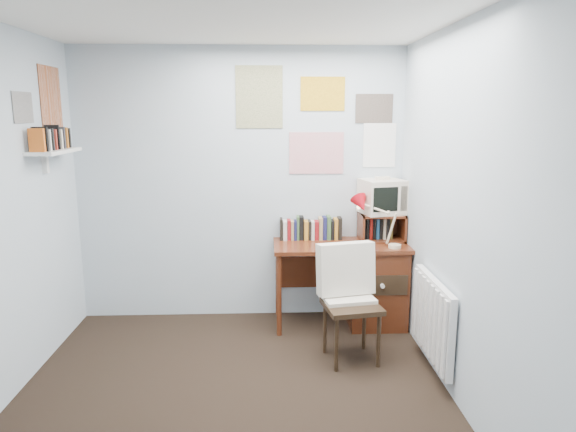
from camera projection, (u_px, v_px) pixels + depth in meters
name	position (u px, v px, depth m)	size (l,w,h in m)	color
ground	(231.00, 418.00, 3.27)	(3.50, 3.50, 0.00)	black
back_wall	(241.00, 186.00, 4.74)	(3.00, 0.02, 2.50)	silver
right_wall	(476.00, 225.00, 3.08)	(0.02, 3.50, 2.50)	silver
ceiling	(220.00, 2.00, 2.78)	(3.00, 3.50, 0.02)	white
desk	(369.00, 281.00, 4.69)	(1.20, 0.55, 0.76)	#542413
desk_chair	(352.00, 306.00, 3.97)	(0.45, 0.43, 0.88)	black
desk_lamp	(396.00, 225.00, 4.42)	(0.28, 0.24, 0.40)	#B80C18
tv_riser	(381.00, 227.00, 4.70)	(0.40, 0.30, 0.25)	#542413
crt_tv	(382.00, 195.00, 4.67)	(0.36, 0.33, 0.34)	beige
book_row	(312.00, 227.00, 4.75)	(0.60, 0.14, 0.22)	#542413
radiator	(433.00, 319.00, 3.78)	(0.09, 0.80, 0.60)	white
wall_shelf	(55.00, 151.00, 3.97)	(0.20, 0.62, 0.24)	white
posters_back	(317.00, 120.00, 4.64)	(1.20, 0.01, 0.90)	white
posters_left	(38.00, 101.00, 3.89)	(0.01, 0.70, 0.60)	white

